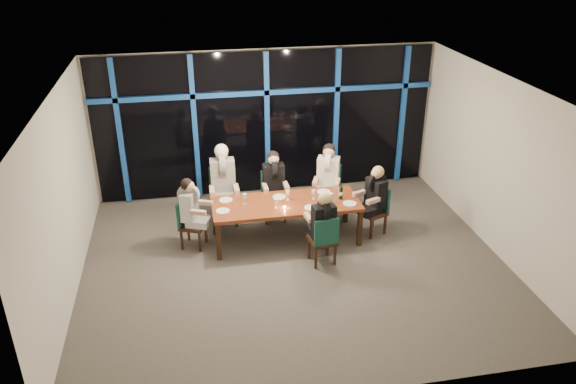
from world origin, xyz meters
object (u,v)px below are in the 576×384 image
Objects in this scene: diner_near_mid at (323,217)px; wine_bottle at (341,193)px; diner_end_right at (375,190)px; chair_far_mid at (273,193)px; chair_far_left at (223,192)px; diner_far_right at (328,170)px; chair_far_right at (328,187)px; chair_end_left at (188,221)px; water_pitcher at (330,199)px; dining_table at (286,206)px; diner_end_left at (191,203)px; chair_near_mid at (324,238)px; diner_far_mid at (274,176)px; chair_end_right at (377,207)px; diner_far_left at (223,174)px.

diner_near_mid is 2.86× the size of wine_bottle.
diner_end_right reaches higher than wine_bottle.
diner_end_right is at bearing -28.92° from chair_far_mid.
diner_far_right is at bearing -3.07° from chair_far_left.
chair_far_right is 0.40m from diner_far_right.
chair_end_left is 2.50m from water_pitcher.
dining_table is 1.73m from chair_end_left.
chair_far_right is 2.78m from diner_end_left.
diner_far_right is at bearing -112.93° from chair_near_mid.
water_pitcher is (0.82, -0.99, -0.06)m from diner_far_mid.
diner_far_mid reaches higher than diner_end_left.
chair_end_left is at bearing -157.80° from diner_far_mid.
dining_table is 1.01m from wine_bottle.
diner_far_mid reaches higher than chair_end_left.
chair_end_left is at bearing 155.53° from water_pitcher.
dining_table is 2.73× the size of chair_far_mid.
chair_near_mid is 1.85m from diner_far_mid.
dining_table is 8.41× the size of wine_bottle.
chair_end_left is 2.88× the size of wine_bottle.
dining_table is 1.39m from chair_far_left.
diner_end_left is at bearing -141.11° from chair_far_right.
chair_far_mid is at bearing 110.37° from water_pitcher.
chair_end_left is at bearing -114.57° from chair_end_right.
chair_end_right is 0.93× the size of diner_far_right.
diner_far_right reaches higher than diner_end_left.
chair_far_mid is 1.08m from chair_far_right.
diner_end_right reaches higher than chair_far_right.
diner_end_left is (-0.62, -0.85, 0.25)m from chair_far_left.
chair_far_left is at bearing 175.83° from chair_far_mid.
diner_end_left is 2.63m from wine_bottle.
chair_far_left is 1.08m from chair_end_left.
chair_end_left is 2.73m from wine_bottle.
chair_far_right is at bearing 59.28° from water_pitcher.
chair_end_left is at bearing -30.78° from diner_near_mid.
diner_end_left is at bearing 156.00° from water_pitcher.
diner_far_left is (-1.03, 0.84, 0.34)m from dining_table.
dining_table is at bearing -71.50° from chair_end_left.
water_pitcher reaches higher than chair_end_left.
diner_far_left reaches higher than diner_far_right.
diner_end_left is 0.98× the size of diner_near_mid.
chair_far_left is at bearing 90.00° from diner_far_left.
chair_end_left is 4.38× the size of water_pitcher.
diner_far_mid is (-0.08, 0.79, 0.23)m from dining_table.
water_pitcher is at bearing -117.40° from chair_near_mid.
diner_near_mid is (-0.54, -1.74, 0.31)m from chair_far_right.
diner_end_right is at bearing -90.00° from chair_end_right.
water_pitcher is (-0.94, -0.17, 0.35)m from chair_end_right.
chair_near_mid is at bearing -127.88° from water_pitcher.
diner_far_left reaches higher than chair_far_right.
diner_far_left is at bearing -55.61° from diner_near_mid.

